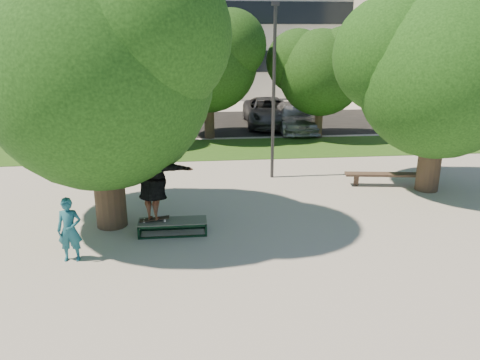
{
  "coord_description": "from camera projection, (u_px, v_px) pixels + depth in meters",
  "views": [
    {
      "loc": [
        -1.93,
        -11.37,
        5.16
      ],
      "look_at": [
        -0.66,
        0.6,
        1.33
      ],
      "focal_mm": 35.0,
      "sensor_mm": 36.0,
      "label": 1
    }
  ],
  "objects": [
    {
      "name": "ground",
      "position": [
        267.0,
        233.0,
        12.53
      ],
      "size": [
        120.0,
        120.0,
        0.0
      ],
      "primitive_type": "plane",
      "color": "#9F9C92",
      "rests_on": "ground"
    },
    {
      "name": "bystander",
      "position": [
        70.0,
        230.0,
        10.84
      ],
      "size": [
        0.57,
        0.38,
        1.54
      ],
      "primitive_type": "imported",
      "rotation": [
        0.0,
        0.0,
        -0.02
      ],
      "color": "#1B5969",
      "rests_on": "ground"
    },
    {
      "name": "asphalt_strip",
      "position": [
        224.0,
        123.0,
        27.7
      ],
      "size": [
        40.0,
        8.0,
        0.01
      ],
      "primitive_type": "cube",
      "color": "black",
      "rests_on": "ground"
    },
    {
      "name": "bg_tree_right",
      "position": [
        320.0,
        67.0,
        22.89
      ],
      "size": [
        5.04,
        4.31,
        5.43
      ],
      "color": "#38281E",
      "rests_on": "ground"
    },
    {
      "name": "tree_right",
      "position": [
        438.0,
        67.0,
        14.81
      ],
      "size": [
        6.24,
        5.33,
        6.51
      ],
      "color": "#38281E",
      "rests_on": "ground"
    },
    {
      "name": "bg_tree_mid",
      "position": [
        206.0,
        56.0,
        22.66
      ],
      "size": [
        5.76,
        4.92,
        6.24
      ],
      "color": "#38281E",
      "rests_on": "ground"
    },
    {
      "name": "car_dark",
      "position": [
        135.0,
        116.0,
        25.67
      ],
      "size": [
        1.94,
        4.48,
        1.43
      ],
      "primitive_type": "imported",
      "rotation": [
        0.0,
        0.0,
        -0.1
      ],
      "color": "black",
      "rests_on": "asphalt_strip"
    },
    {
      "name": "tree_left",
      "position": [
        95.0,
        62.0,
        11.8
      ],
      "size": [
        6.96,
        5.95,
        7.12
      ],
      "color": "#38281E",
      "rests_on": "ground"
    },
    {
      "name": "grass_strip",
      "position": [
        255.0,
        148.0,
        21.63
      ],
      "size": [
        30.0,
        4.0,
        0.02
      ],
      "primitive_type": "cube",
      "color": "#214914",
      "rests_on": "ground"
    },
    {
      "name": "car_silver_a",
      "position": [
        64.0,
        115.0,
        26.15
      ],
      "size": [
        1.85,
        4.22,
        1.41
      ],
      "primitive_type": "imported",
      "rotation": [
        0.0,
        0.0,
        -0.04
      ],
      "color": "#B0AFB4",
      "rests_on": "asphalt_strip"
    },
    {
      "name": "car_silver_b",
      "position": [
        294.0,
        117.0,
        25.48
      ],
      "size": [
        2.1,
        5.03,
        1.45
      ],
      "primitive_type": "imported",
      "rotation": [
        0.0,
        0.0,
        -0.01
      ],
      "color": "#A3A4A8",
      "rests_on": "asphalt_strip"
    },
    {
      "name": "lamppost",
      "position": [
        274.0,
        92.0,
        16.42
      ],
      "size": [
        0.25,
        0.15,
        6.11
      ],
      "color": "#2D2D30",
      "rests_on": "ground"
    },
    {
      "name": "bench",
      "position": [
        388.0,
        175.0,
        16.29
      ],
      "size": [
        2.97,
        0.81,
        0.45
      ],
      "rotation": [
        0.0,
        0.0,
        -0.14
      ],
      "color": "#433328",
      "rests_on": "ground"
    },
    {
      "name": "bg_tree_left",
      "position": [
        86.0,
        65.0,
        21.23
      ],
      "size": [
        5.28,
        4.51,
        5.77
      ],
      "color": "#38281E",
      "rests_on": "ground"
    },
    {
      "name": "skater_rig",
      "position": [
        152.0,
        185.0,
        12.05
      ],
      "size": [
        2.37,
        1.33,
        1.94
      ],
      "rotation": [
        0.0,
        0.0,
        2.81
      ],
      "color": "white",
      "rests_on": "grind_box"
    },
    {
      "name": "car_grey",
      "position": [
        268.0,
        112.0,
        26.74
      ],
      "size": [
        2.77,
        5.68,
        1.56
      ],
      "primitive_type": "imported",
      "rotation": [
        0.0,
        0.0,
        -0.03
      ],
      "color": "#515256",
      "rests_on": "asphalt_strip"
    },
    {
      "name": "grind_box",
      "position": [
        173.0,
        227.0,
        12.46
      ],
      "size": [
        1.8,
        0.6,
        0.38
      ],
      "color": "#10311D",
      "rests_on": "ground"
    },
    {
      "name": "side_building",
      "position": [
        464.0,
        48.0,
        33.99
      ],
      "size": [
        15.0,
        10.0,
        8.0
      ],
      "primitive_type": "cube",
      "color": "beige",
      "rests_on": "ground"
    }
  ]
}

